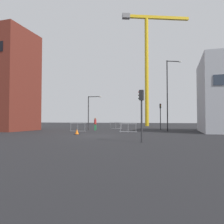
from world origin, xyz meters
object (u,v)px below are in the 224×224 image
(streetlamp_tall, at_px, (169,90))
(traffic_cone_on_verge, at_px, (77,132))
(pedestrian_walking, at_px, (95,123))
(traffic_light_island, at_px, (141,107))
(streetlamp_short, at_px, (91,109))
(traffic_light_median, at_px, (160,112))
(construction_crane, at_px, (148,54))

(streetlamp_tall, bearing_deg, traffic_cone_on_verge, -134.74)
(pedestrian_walking, bearing_deg, traffic_light_island, -58.51)
(streetlamp_tall, distance_m, traffic_cone_on_verge, 13.85)
(streetlamp_short, height_order, traffic_light_median, streetlamp_short)
(traffic_light_island, distance_m, traffic_light_median, 18.84)
(pedestrian_walking, xyz_separation_m, traffic_cone_on_verge, (1.24, -8.55, -0.81))
(traffic_light_median, bearing_deg, traffic_cone_on_verge, -120.77)
(streetlamp_short, bearing_deg, pedestrian_walking, -45.11)
(construction_crane, distance_m, pedestrian_walking, 28.67)
(streetlamp_tall, xyz_separation_m, traffic_cone_on_verge, (-9.03, -9.11, -5.23))
(streetlamp_tall, height_order, pedestrian_walking, streetlamp_tall)
(streetlamp_tall, height_order, traffic_light_island, streetlamp_tall)
(traffic_light_median, height_order, traffic_cone_on_verge, traffic_light_median)
(streetlamp_tall, relative_size, traffic_light_island, 2.67)
(streetlamp_tall, relative_size, streetlamp_short, 1.86)
(construction_crane, height_order, traffic_light_island, construction_crane)
(construction_crane, relative_size, pedestrian_walking, 14.93)
(streetlamp_short, xyz_separation_m, traffic_light_island, (10.10, -15.73, -0.78))
(streetlamp_tall, height_order, traffic_cone_on_verge, streetlamp_tall)
(construction_crane, bearing_deg, streetlamp_tall, -76.26)
(streetlamp_short, bearing_deg, streetlamp_tall, -3.22)
(streetlamp_short, distance_m, pedestrian_walking, 2.72)
(streetlamp_short, xyz_separation_m, pedestrian_walking, (1.20, -1.20, -2.13))
(traffic_light_median, bearing_deg, pedestrian_walking, -154.17)
(traffic_light_median, xyz_separation_m, pedestrian_walking, (-8.90, -4.31, -1.60))
(streetlamp_short, height_order, traffic_cone_on_verge, streetlamp_short)
(construction_crane, bearing_deg, traffic_light_median, -77.56)
(streetlamp_tall, bearing_deg, traffic_light_median, 110.04)
(pedestrian_walking, bearing_deg, streetlamp_tall, 3.10)
(streetlamp_tall, bearing_deg, traffic_light_island, -95.16)
(streetlamp_tall, distance_m, streetlamp_short, 11.70)
(streetlamp_tall, xyz_separation_m, pedestrian_walking, (-10.26, -0.56, -4.42))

